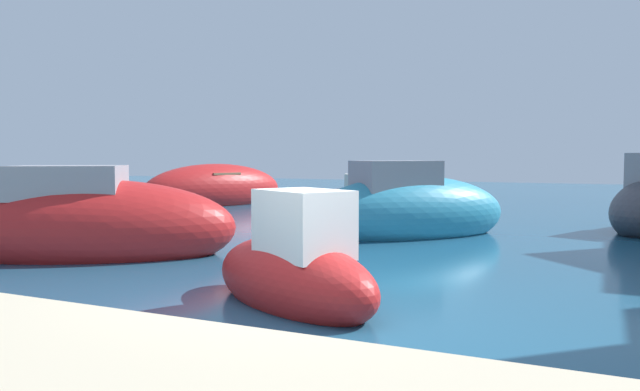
# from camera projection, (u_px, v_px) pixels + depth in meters

# --- Properties ---
(ground) EXTENTS (80.00, 80.00, 0.00)m
(ground) POSITION_uv_depth(u_px,v_px,m) (297.00, 320.00, 7.35)
(ground) COLOR #1E5170
(moored_boat_1) EXTENTS (5.10, 5.26, 2.26)m
(moored_boat_1) POSITION_uv_depth(u_px,v_px,m) (409.00, 211.00, 15.09)
(moored_boat_1) COLOR teal
(moored_boat_1) RESTS_ON ground
(moored_boat_3) EXTENTS (1.56, 3.20, 1.59)m
(moored_boat_3) POSITION_uv_depth(u_px,v_px,m) (54.00, 213.00, 16.87)
(moored_boat_3) COLOR #1E479E
(moored_boat_3) RESTS_ON ground
(moored_boat_4) EXTENTS (3.88, 2.34, 1.55)m
(moored_boat_4) POSITION_uv_depth(u_px,v_px,m) (359.00, 199.00, 22.11)
(moored_boat_4) COLOR white
(moored_boat_4) RESTS_ON ground
(moored_boat_5) EXTENTS (4.54, 6.64, 2.11)m
(moored_boat_5) POSITION_uv_depth(u_px,v_px,m) (215.00, 190.00, 24.66)
(moored_boat_5) COLOR #B21E1E
(moored_boat_5) RESTS_ON ground
(moored_boat_7) EXTENTS (5.82, 4.74, 2.21)m
(moored_boat_7) POSITION_uv_depth(u_px,v_px,m) (91.00, 226.00, 11.95)
(moored_boat_7) COLOR #B21E1E
(moored_boat_7) RESTS_ON ground
(moored_boat_8) EXTENTS (3.38, 2.62, 1.78)m
(moored_boat_8) POSITION_uv_depth(u_px,v_px,m) (294.00, 272.00, 8.08)
(moored_boat_8) COLOR #B21E1E
(moored_boat_8) RESTS_ON ground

